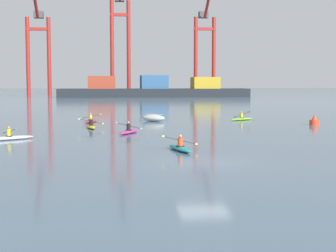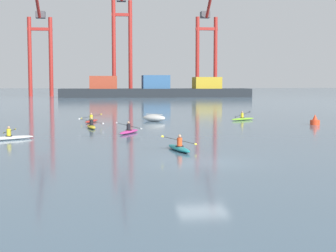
# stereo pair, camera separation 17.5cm
# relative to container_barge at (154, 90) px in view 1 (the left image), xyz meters

# --- Properties ---
(ground_plane) EXTENTS (800.00, 800.00, 0.00)m
(ground_plane) POSITION_rel_container_barge_xyz_m (-10.91, -120.17, -2.11)
(ground_plane) COLOR slate
(container_barge) EXTENTS (53.94, 9.20, 6.20)m
(container_barge) POSITION_rel_container_barge_xyz_m (0.00, 0.00, 0.00)
(container_barge) COLOR #1E2328
(container_barge) RESTS_ON ground
(gantry_crane_west) EXTENTS (7.38, 19.33, 33.73)m
(gantry_crane_west) POSITION_rel_container_barge_xyz_m (-33.21, 12.54, 14.43)
(gantry_crane_west) COLOR maroon
(gantry_crane_west) RESTS_ON ground
(gantry_crane_west_mid) EXTENTS (6.22, 15.95, 37.13)m
(gantry_crane_west_mid) POSITION_rel_container_barge_xyz_m (-8.78, 11.98, 16.73)
(gantry_crane_west_mid) COLOR maroon
(gantry_crane_west_mid) RESTS_ON ground
(gantry_crane_east_mid) EXTENTS (7.05, 16.84, 36.23)m
(gantry_crane_east_mid) POSITION_rel_container_barge_xyz_m (18.12, 15.28, 15.05)
(gantry_crane_east_mid) COLOR maroon
(gantry_crane_east_mid) RESTS_ON ground
(capsized_dinghy) EXTENTS (2.74, 2.44, 0.76)m
(capsized_dinghy) POSITION_rel_container_barge_xyz_m (-10.36, -92.58, -1.75)
(capsized_dinghy) COLOR beige
(capsized_dinghy) RESTS_ON ground
(channel_buoy) EXTENTS (0.90, 0.90, 1.00)m
(channel_buoy) POSITION_rel_container_barge_xyz_m (4.25, -98.96, -1.75)
(channel_buoy) COLOR red
(channel_buoy) RESTS_ON ground
(kayak_red) EXTENTS (2.16, 3.42, 0.95)m
(kayak_red) POSITION_rel_container_barge_xyz_m (-16.74, -93.05, -1.93)
(kayak_red) COLOR red
(kayak_red) RESTS_ON ground
(kayak_magenta) EXTENTS (2.06, 3.31, 0.95)m
(kayak_magenta) POSITION_rel_container_barge_xyz_m (-13.67, -104.93, -1.93)
(kayak_magenta) COLOR #C13384
(kayak_magenta) RESTS_ON ground
(kayak_lime) EXTENTS (3.20, 2.31, 1.01)m
(kayak_lime) POSITION_rel_container_barge_xyz_m (-0.83, -92.16, -1.93)
(kayak_lime) COLOR #7ABC2D
(kayak_lime) RESTS_ON ground
(kayak_yellow) EXTENTS (2.24, 3.45, 0.95)m
(kayak_yellow) POSITION_rel_container_barge_xyz_m (-16.66, -99.82, -1.93)
(kayak_yellow) COLOR yellow
(kayak_yellow) RESTS_ON ground
(kayak_white) EXTENTS (3.20, 2.31, 0.95)m
(kayak_white) POSITION_rel_container_barge_xyz_m (-22.12, -108.37, -1.93)
(kayak_white) COLOR silver
(kayak_white) RESTS_ON ground
(kayak_teal) EXTENTS (2.21, 3.45, 0.95)m
(kayak_teal) POSITION_rel_container_barge_xyz_m (-11.38, -115.62, -1.93)
(kayak_teal) COLOR teal
(kayak_teal) RESTS_ON ground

